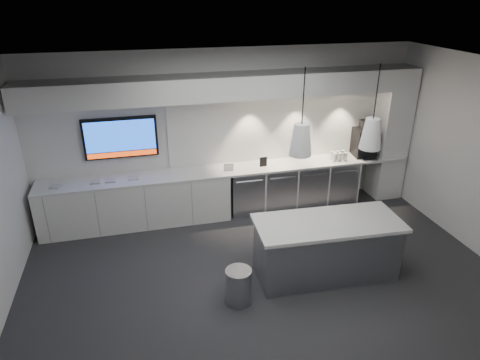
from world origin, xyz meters
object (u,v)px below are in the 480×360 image
object	(u,v)px
bin	(239,286)
island	(326,248)
wall_tv	(121,138)
coffee_machine	(364,141)

from	to	relation	value
bin	island	bearing A→B (deg)	12.09
island	bin	xyz separation A→B (m)	(-1.39, -0.30, -0.20)
wall_tv	bin	size ratio (longest dim) A/B	2.49
island	coffee_machine	size ratio (longest dim) A/B	3.02
island	wall_tv	bearing A→B (deg)	141.44
island	coffee_machine	bearing A→B (deg)	54.65
bin	coffee_machine	xyz separation A→B (m)	(3.15, 2.53, 0.94)
island	bin	bearing A→B (deg)	-164.93
island	bin	distance (m)	1.44
wall_tv	coffee_machine	size ratio (longest dim) A/B	1.76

